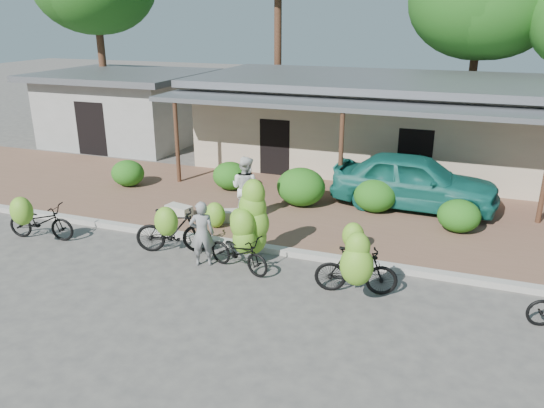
% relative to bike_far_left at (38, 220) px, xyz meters
% --- Properties ---
extents(ground, '(100.00, 100.00, 0.00)m').
position_rel_bike_far_left_xyz_m(ground, '(6.62, -0.65, -0.56)').
color(ground, '#4A4845').
rests_on(ground, ground).
extents(sidewalk, '(60.00, 6.00, 0.12)m').
position_rel_bike_far_left_xyz_m(sidewalk, '(6.62, 4.35, -0.50)').
color(sidewalk, brown).
rests_on(sidewalk, ground).
extents(curb, '(60.00, 0.25, 0.15)m').
position_rel_bike_far_left_xyz_m(curb, '(6.62, 1.35, -0.49)').
color(curb, '#A8A399').
rests_on(curb, ground).
extents(shop_main, '(13.00, 8.50, 3.35)m').
position_rel_bike_far_left_xyz_m(shop_main, '(6.62, 10.28, 1.16)').
color(shop_main, '#C3B293').
rests_on(shop_main, ground).
extents(shop_grey, '(7.00, 6.00, 3.15)m').
position_rel_bike_far_left_xyz_m(shop_grey, '(-4.38, 10.34, 1.06)').
color(shop_grey, '#9E9D99').
rests_on(shop_grey, ground).
extents(hedge_0, '(1.11, 1.00, 0.87)m').
position_rel_bike_far_left_xyz_m(hedge_0, '(-0.34, 4.45, -0.01)').
color(hedge_0, '#1E5713').
rests_on(hedge_0, sidewalk).
extents(hedge_1, '(1.17, 1.05, 0.91)m').
position_rel_bike_far_left_xyz_m(hedge_1, '(3.04, 5.27, 0.01)').
color(hedge_1, '#1E5713').
rests_on(hedge_1, sidewalk).
extents(hedge_2, '(1.46, 1.31, 1.14)m').
position_rel_bike_far_left_xyz_m(hedge_2, '(5.65, 4.59, 0.13)').
color(hedge_2, '#1E5713').
rests_on(hedge_2, sidewalk).
extents(hedge_3, '(1.22, 1.10, 0.96)m').
position_rel_bike_far_left_xyz_m(hedge_3, '(7.81, 4.80, 0.04)').
color(hedge_3, '#1E5713').
rests_on(hedge_3, sidewalk).
extents(hedge_4, '(1.11, 1.00, 0.86)m').
position_rel_bike_far_left_xyz_m(hedge_4, '(10.15, 4.03, -0.01)').
color(hedge_4, '#1E5713').
rests_on(hedge_4, sidewalk).
extents(bike_far_left, '(1.89, 1.34, 1.37)m').
position_rel_bike_far_left_xyz_m(bike_far_left, '(0.00, 0.00, 0.00)').
color(bike_far_left, black).
rests_on(bike_far_left, ground).
extents(bike_left, '(1.94, 1.40, 1.42)m').
position_rel_bike_far_left_xyz_m(bike_left, '(3.66, 0.46, 0.07)').
color(bike_left, black).
rests_on(bike_left, ground).
extents(bike_center, '(1.76, 1.36, 2.04)m').
position_rel_bike_far_left_xyz_m(bike_center, '(5.60, 0.48, 0.26)').
color(bike_center, black).
rests_on(bike_center, ground).
extents(bike_right, '(1.78, 1.32, 1.63)m').
position_rel_bike_far_left_xyz_m(bike_right, '(8.27, -0.16, 0.13)').
color(bike_right, black).
rests_on(bike_right, ground).
extents(loose_banana_a, '(0.56, 0.48, 0.71)m').
position_rel_bike_far_left_xyz_m(loose_banana_a, '(4.01, 2.10, -0.09)').
color(loose_banana_a, '#7FC531').
rests_on(loose_banana_a, sidewalk).
extents(loose_banana_b, '(0.52, 0.44, 0.65)m').
position_rel_bike_far_left_xyz_m(loose_banana_b, '(4.74, 2.04, -0.12)').
color(loose_banana_b, '#7FC531').
rests_on(loose_banana_b, sidewalk).
extents(loose_banana_c, '(0.54, 0.46, 0.67)m').
position_rel_bike_far_left_xyz_m(loose_banana_c, '(7.77, 2.00, -0.10)').
color(loose_banana_c, '#7FC531').
rests_on(loose_banana_c, sidewalk).
extents(sack_near, '(0.94, 0.72, 0.30)m').
position_rel_bike_far_left_xyz_m(sack_near, '(4.07, 2.61, -0.29)').
color(sack_near, beige).
rests_on(sack_near, sidewalk).
extents(sack_far, '(0.81, 0.53, 0.28)m').
position_rel_bike_far_left_xyz_m(sack_far, '(2.62, 2.58, -0.30)').
color(sack_far, beige).
rests_on(sack_far, sidewalk).
extents(vendor, '(0.68, 0.57, 1.57)m').
position_rel_bike_far_left_xyz_m(vendor, '(4.62, 0.16, 0.22)').
color(vendor, gray).
rests_on(vendor, ground).
extents(bystander, '(0.99, 0.84, 1.79)m').
position_rel_bike_far_left_xyz_m(bystander, '(4.53, 2.99, 0.45)').
color(bystander, silver).
rests_on(bystander, sidewalk).
extents(teal_van, '(4.82, 2.06, 1.62)m').
position_rel_bike_far_left_xyz_m(teal_van, '(8.83, 5.55, 0.37)').
color(teal_van, '#16675C').
rests_on(teal_van, sidewalk).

